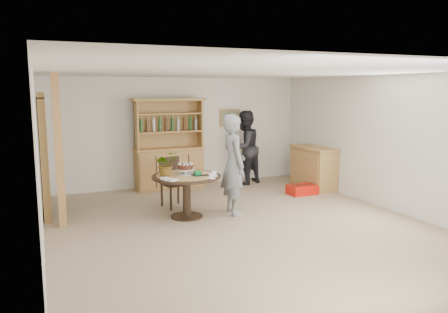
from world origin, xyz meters
TOP-DOWN VIEW (x-y plane):
  - ground at (0.00, 0.00)m, footprint 7.00×7.00m
  - room_shell at (0.00, 0.01)m, footprint 6.04×7.04m
  - doorway at (-2.93, 2.00)m, footprint 0.13×1.10m
  - pine_post at (-2.70, 1.20)m, footprint 0.12×0.12m
  - hutch at (-0.30, 3.24)m, footprint 1.62×0.54m
  - sideboard at (2.74, 2.00)m, footprint 0.54×1.26m
  - dining_table at (-0.66, 0.89)m, footprint 1.20×1.20m
  - dining_chair at (-0.68, 1.72)m, footprint 0.50×0.50m
  - birthday_cake at (-0.66, 0.94)m, footprint 0.30×0.30m
  - flower_vase at (-1.01, 0.94)m, footprint 0.47×0.44m
  - gift_tray at (-0.44, 0.77)m, footprint 0.30×0.20m
  - coffee_cup_a at (-0.26, 0.61)m, footprint 0.15×0.15m
  - coffee_cup_b at (-0.38, 0.44)m, footprint 0.15×0.15m
  - napkins at (-1.07, 0.58)m, footprint 0.24×0.33m
  - teen_boy at (0.19, 0.79)m, footprint 0.47×0.68m
  - adult_person at (1.48, 3.00)m, footprint 1.04×0.94m
  - red_suitcase at (2.16, 1.56)m, footprint 0.61×0.41m

SIDE VIEW (x-z plane):
  - ground at x=0.00m, z-range 0.00..0.00m
  - red_suitcase at x=2.16m, z-range 0.00..0.21m
  - sideboard at x=2.74m, z-range 0.00..0.94m
  - dining_chair at x=-0.68m, z-range 0.06..1.01m
  - dining_table at x=-0.66m, z-range 0.22..0.98m
  - hutch at x=-0.30m, z-range -0.33..1.71m
  - napkins at x=-1.07m, z-range 0.76..0.79m
  - gift_tray at x=-0.44m, z-range 0.75..0.83m
  - coffee_cup_b at x=-0.38m, z-range 0.75..0.84m
  - coffee_cup_a at x=-0.26m, z-range 0.76..0.84m
  - adult_person at x=1.48m, z-range 0.00..1.74m
  - birthday_cake at x=-0.66m, z-range 0.78..0.98m
  - teen_boy at x=0.19m, z-range 0.00..1.80m
  - flower_vase at x=-1.01m, z-range 0.76..1.18m
  - doorway at x=-2.93m, z-range 0.02..2.20m
  - pine_post at x=-2.70m, z-range 0.00..2.50m
  - room_shell at x=0.00m, z-range 0.48..3.00m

